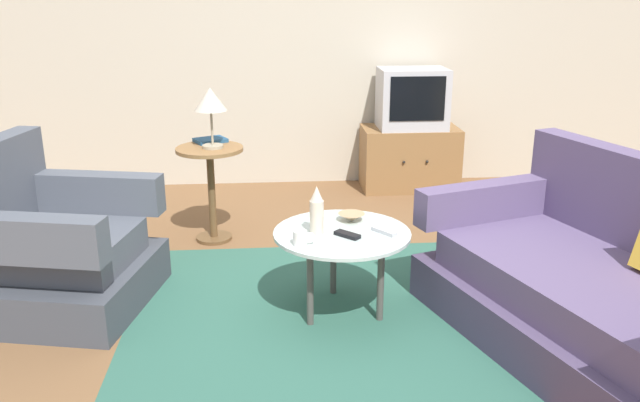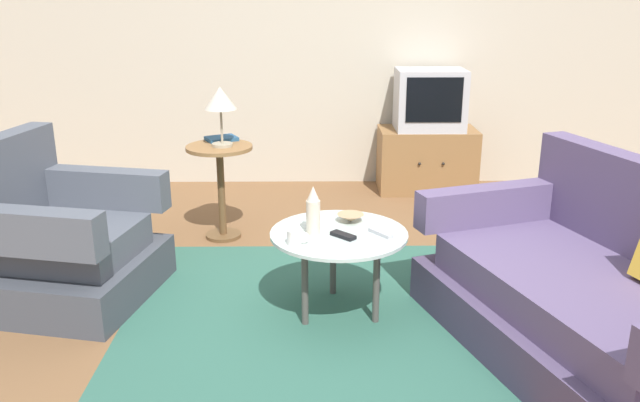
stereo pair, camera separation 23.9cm
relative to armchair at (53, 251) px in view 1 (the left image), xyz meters
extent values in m
plane|color=brown|center=(1.52, -0.23, -0.31)|extent=(16.00, 16.00, 0.00)
cube|color=#BCB29E|center=(1.52, 2.34, 1.04)|extent=(9.00, 0.12, 2.70)
cube|color=#2D5B4C|center=(1.56, -0.22, -0.31)|extent=(2.28, 1.88, 0.00)
cube|color=#3E424B|center=(0.06, -0.01, -0.19)|extent=(1.03, 1.05, 0.24)
cube|color=#4C515B|center=(0.06, -0.01, 0.02)|extent=(0.84, 0.75, 0.18)
cube|color=#4C515B|center=(-0.02, -0.38, 0.22)|extent=(0.88, 0.32, 0.23)
cube|color=#4C515B|center=(0.13, 0.36, 0.22)|extent=(0.88, 0.32, 0.23)
cube|color=#4B3E5C|center=(2.69, -0.70, -0.19)|extent=(1.42, 1.91, 0.24)
cube|color=#5B4C70|center=(2.69, -0.70, 0.02)|extent=(1.20, 1.60, 0.18)
cube|color=#5B4C70|center=(2.44, 0.04, 0.22)|extent=(0.93, 0.42, 0.21)
cylinder|color=#B2C6C1|center=(1.56, -0.22, 0.14)|extent=(0.72, 0.72, 0.02)
cylinder|color=#4C4742|center=(1.54, 0.00, -0.09)|extent=(0.04, 0.04, 0.44)
cylinder|color=#4C4742|center=(1.38, -0.36, -0.09)|extent=(0.04, 0.04, 0.44)
cylinder|color=#4C4742|center=(1.75, -0.34, -0.09)|extent=(0.04, 0.04, 0.44)
cylinder|color=olive|center=(0.79, 0.91, 0.34)|extent=(0.45, 0.45, 0.02)
cylinder|color=brown|center=(0.79, 0.91, 0.01)|extent=(0.05, 0.05, 0.63)
cylinder|color=brown|center=(0.79, 0.91, -0.30)|extent=(0.25, 0.25, 0.02)
cube|color=olive|center=(2.40, 2.02, -0.04)|extent=(0.82, 0.45, 0.54)
sphere|color=black|center=(2.31, 1.79, -0.02)|extent=(0.02, 0.02, 0.02)
sphere|color=black|center=(2.50, 1.79, -0.02)|extent=(0.02, 0.02, 0.02)
cube|color=#B7B7BC|center=(2.40, 2.01, 0.48)|extent=(0.57, 0.40, 0.50)
cube|color=black|center=(2.40, 1.81, 0.51)|extent=(0.45, 0.01, 0.36)
cylinder|color=#9E937A|center=(0.82, 0.89, 0.36)|extent=(0.14, 0.14, 0.02)
cylinder|color=#9E937A|center=(0.82, 0.89, 0.48)|extent=(0.02, 0.02, 0.23)
cone|color=beige|center=(0.82, 0.89, 0.67)|extent=(0.21, 0.21, 0.15)
cylinder|color=beige|center=(1.43, -0.23, 0.24)|extent=(0.07, 0.07, 0.18)
cone|color=beige|center=(1.43, -0.23, 0.37)|extent=(0.07, 0.07, 0.08)
cylinder|color=white|center=(1.33, -0.38, 0.19)|extent=(0.07, 0.07, 0.08)
torus|color=white|center=(1.38, -0.38, 0.19)|extent=(0.05, 0.01, 0.05)
cone|color=tan|center=(1.63, -0.05, 0.17)|extent=(0.15, 0.15, 0.04)
cube|color=black|center=(1.58, -0.29, 0.16)|extent=(0.14, 0.13, 0.02)
cube|color=#B2B2B7|center=(1.78, -0.26, 0.16)|extent=(0.12, 0.14, 0.02)
cube|color=navy|center=(0.79, 1.07, 0.36)|extent=(0.25, 0.23, 0.02)
camera|label=1|loc=(1.19, -3.42, 1.37)|focal=36.85mm
camera|label=2|loc=(1.42, -3.43, 1.37)|focal=36.85mm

